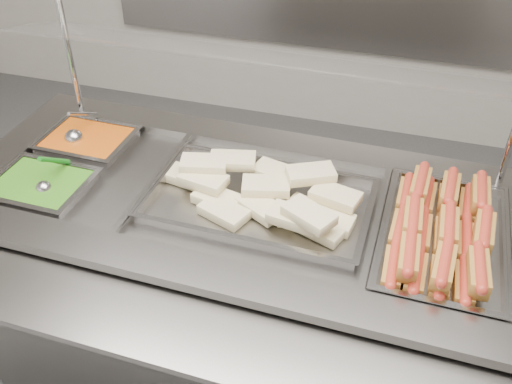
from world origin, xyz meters
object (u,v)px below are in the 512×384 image
(steam_counter, at_px, (243,292))
(ladle, at_px, (75,137))
(sneeze_guard, at_px, (262,60))
(pan_wraps, at_px, (259,205))
(serving_spoon, at_px, (46,184))
(pan_hotdogs, at_px, (441,245))

(steam_counter, relative_size, ladle, 9.61)
(steam_counter, xyz_separation_m, sneeze_guard, (0.00, 0.24, 0.88))
(steam_counter, distance_m, ladle, 0.90)
(steam_counter, distance_m, pan_wraps, 0.46)
(sneeze_guard, height_order, pan_wraps, sneeze_guard)
(ladle, xyz_separation_m, serving_spoon, (0.07, -0.30, 0.00))
(ladle, bearing_deg, pan_wraps, -10.91)
(pan_hotdogs, bearing_deg, steam_counter, 179.04)
(pan_hotdogs, bearing_deg, sneeze_guard, 159.76)
(sneeze_guard, xyz_separation_m, serving_spoon, (-0.67, -0.39, -0.38))
(sneeze_guard, height_order, pan_hotdogs, sneeze_guard)
(steam_counter, relative_size, pan_wraps, 2.76)
(ladle, bearing_deg, steam_counter, -11.76)
(sneeze_guard, distance_m, serving_spoon, 0.86)
(steam_counter, xyz_separation_m, pan_hotdogs, (0.67, -0.01, 0.44))
(sneeze_guard, relative_size, ladle, 8.39)
(pan_hotdogs, bearing_deg, ladle, 173.34)
(sneeze_guard, relative_size, serving_spoon, 9.32)
(serving_spoon, bearing_deg, pan_wraps, 11.55)
(pan_hotdogs, relative_size, pan_wraps, 0.81)
(steam_counter, distance_m, pan_hotdogs, 0.80)
(ladle, bearing_deg, serving_spoon, -76.95)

